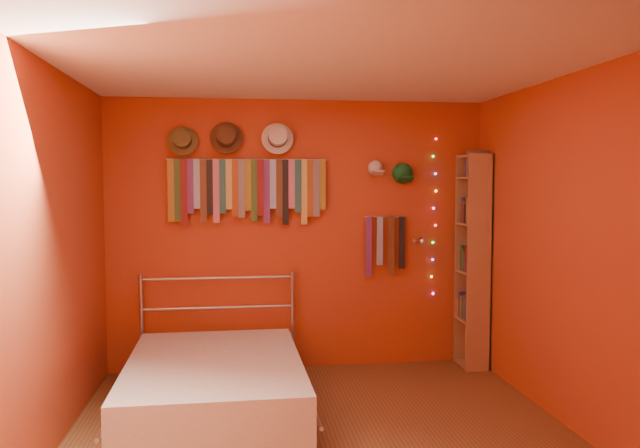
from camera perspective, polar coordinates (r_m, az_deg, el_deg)
name	(u,v)px	position (r m, az deg, el deg)	size (l,w,h in m)	color
ground	(324,443)	(4.42, 0.41, -19.36)	(3.50, 3.50, 0.00)	brown
back_wall	(299,235)	(5.82, -1.98, -1.00)	(3.50, 0.02, 2.50)	maroon
right_wall	(574,253)	(4.67, 22.24, -2.49)	(0.02, 3.50, 2.50)	maroon
left_wall	(45,262)	(4.22, -23.86, -3.17)	(0.02, 3.50, 2.50)	maroon
ceiling	(325,64)	(4.13, 0.43, 14.42)	(3.50, 3.50, 0.02)	white
tie_rack	(247,187)	(5.71, -6.66, 3.37)	(1.45, 0.03, 0.60)	#B2B2B6
small_tie_rack	(385,242)	(5.90, 5.97, -1.69)	(0.40, 0.03, 0.57)	#B2B2B6
fedora_olive	(182,140)	(5.71, -12.48, 7.52)	(0.27, 0.15, 0.26)	brown
fedora_brown	(226,137)	(5.69, -8.58, 7.90)	(0.29, 0.16, 0.29)	#4F301C
fedora_white	(278,137)	(5.70, -3.89, 7.91)	(0.29, 0.16, 0.29)	silver
cap_white	(375,168)	(5.86, 5.08, 5.13)	(0.16, 0.20, 0.16)	silver
cap_green	(403,173)	(5.92, 7.55, 4.61)	(0.19, 0.23, 0.19)	#166628
fairy_lights	(434,217)	(6.04, 10.38, 0.65)	(0.06, 0.02, 1.50)	#FF3333
reading_lamp	(421,241)	(5.82, 9.25, -1.56)	(0.07, 0.29, 0.08)	#B2B2B6
bookshelf	(477,260)	(6.02, 14.16, -3.17)	(0.25, 0.34, 2.00)	#9D6746
bed	(215,383)	(4.95, -9.60, -14.16)	(1.42, 1.92, 0.92)	#B2B2B6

